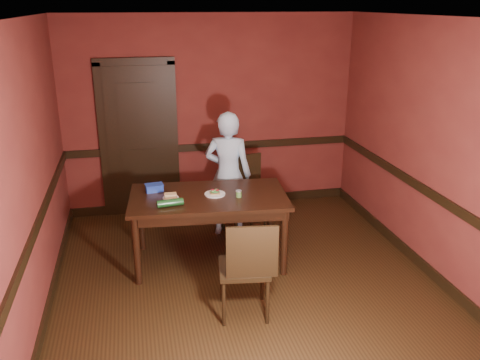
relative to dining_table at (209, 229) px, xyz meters
name	(u,v)px	position (x,y,z in m)	size (l,w,h in m)	color
floor	(247,284)	(0.31, -0.59, -0.40)	(4.00, 4.50, 0.01)	black
ceiling	(248,17)	(0.31, -0.59, 2.30)	(4.00, 4.50, 0.01)	#EBE8CD
wall_back	(211,115)	(0.31, 1.66, 0.95)	(4.00, 0.02, 2.70)	maroon
wall_front	(337,280)	(0.31, -2.84, 0.95)	(4.00, 0.02, 2.70)	maroon
wall_left	(30,177)	(-1.69, -0.59, 0.95)	(0.02, 4.50, 2.70)	maroon
wall_right	(433,151)	(2.31, -0.59, 0.95)	(0.02, 4.50, 2.70)	maroon
dado_back	(212,147)	(0.31, 1.64, 0.50)	(4.00, 0.03, 0.10)	black
dado_left	(38,223)	(-1.68, -0.59, 0.50)	(0.03, 4.50, 0.10)	black
dado_right	(426,191)	(2.29, -0.59, 0.50)	(0.03, 4.50, 0.10)	black
baseboard_back	(213,202)	(0.31, 1.64, -0.34)	(4.00, 0.03, 0.12)	black
baseboard_left	(50,301)	(-1.68, -0.59, -0.34)	(0.03, 4.50, 0.12)	black
baseboard_right	(417,260)	(2.29, -0.59, -0.34)	(0.03, 4.50, 0.12)	black
door	(139,137)	(-0.69, 1.62, 0.69)	(1.05, 0.07, 2.20)	black
dining_table	(209,229)	(0.00, 0.00, 0.00)	(1.73, 0.97, 0.81)	black
chair_far	(244,197)	(0.55, 0.63, 0.09)	(0.46, 0.46, 0.99)	black
chair_near	(244,266)	(0.16, -1.08, 0.09)	(0.46, 0.46, 0.99)	black
person	(228,175)	(0.35, 0.69, 0.39)	(0.58, 0.38, 1.60)	#ABCCE5
sandwich_plate	(215,193)	(0.07, 0.00, 0.42)	(0.23, 0.23, 0.06)	white
sauce_jar	(239,194)	(0.32, -0.12, 0.44)	(0.07, 0.07, 0.08)	#58833E
cheese_saucer	(171,196)	(-0.41, 0.00, 0.43)	(0.17, 0.17, 0.05)	white
food_tub	(154,188)	(-0.58, 0.25, 0.45)	(0.21, 0.16, 0.08)	#2343BB
wrapped_veg	(170,203)	(-0.44, -0.23, 0.44)	(0.08, 0.08, 0.28)	#144118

